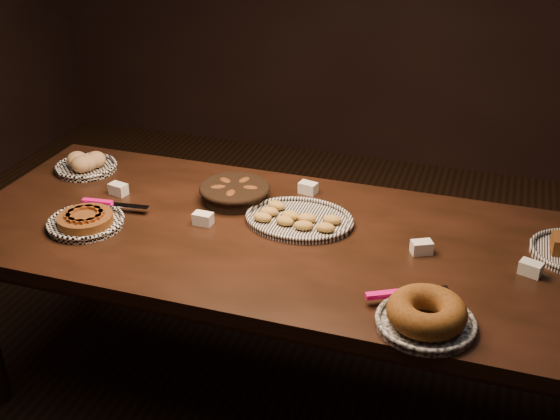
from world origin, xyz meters
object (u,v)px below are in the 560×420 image
(buffet_table, at_px, (284,252))
(apple_tart_plate, at_px, (86,221))
(madeleine_platter, at_px, (298,219))
(bundt_cake_plate, at_px, (426,315))

(buffet_table, height_order, apple_tart_plate, apple_tart_plate)
(apple_tart_plate, height_order, madeleine_platter, apple_tart_plate)
(apple_tart_plate, distance_m, bundt_cake_plate, 1.28)
(apple_tart_plate, bearing_deg, bundt_cake_plate, -26.34)
(buffet_table, distance_m, madeleine_platter, 0.14)
(apple_tart_plate, distance_m, madeleine_platter, 0.78)
(buffet_table, relative_size, apple_tart_plate, 7.57)
(buffet_table, xyz_separation_m, bundt_cake_plate, (0.55, -0.38, 0.11))
(buffet_table, bearing_deg, bundt_cake_plate, -34.46)
(buffet_table, relative_size, bundt_cake_plate, 7.06)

